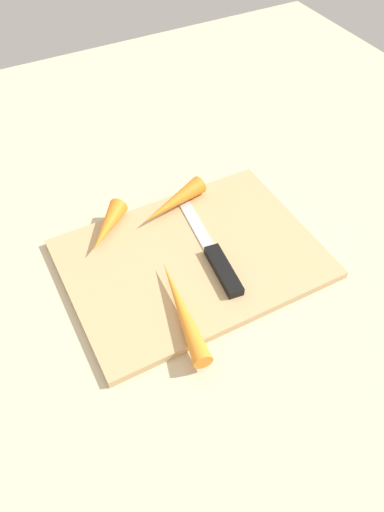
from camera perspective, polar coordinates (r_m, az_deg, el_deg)
ground_plane at (r=0.70m, az=0.00°, el=-0.64°), size 1.40×1.40×0.00m
cutting_board at (r=0.70m, az=0.00°, el=-0.32°), size 0.36×0.26×0.01m
knife at (r=0.68m, az=3.30°, el=-0.94°), size 0.04×0.20×0.01m
carrot_longest at (r=0.62m, az=-1.22°, el=-6.31°), size 0.05×0.17×0.03m
carrot_shortest at (r=0.72m, az=-10.10°, el=3.38°), size 0.09×0.09×0.03m
carrot_medium at (r=0.75m, az=-2.31°, el=6.35°), size 0.12×0.06×0.03m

